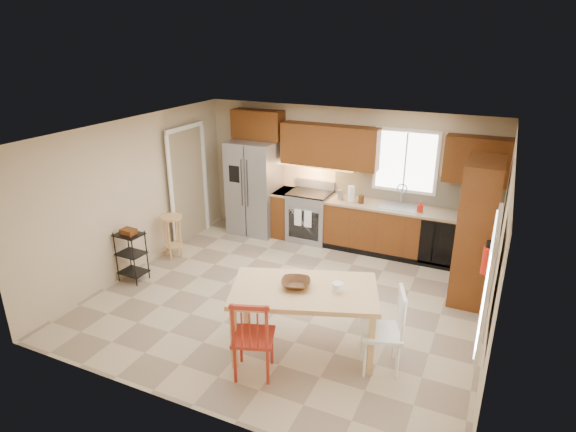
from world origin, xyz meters
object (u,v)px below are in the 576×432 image
at_px(fire_extinguisher, 487,260).
at_px(chair_red, 253,335).
at_px(soap_bottle, 420,207).
at_px(chair_white, 381,330).
at_px(table_bowl, 296,287).
at_px(dining_table, 304,320).
at_px(utility_cart, 132,256).
at_px(table_jar, 338,289).
at_px(refrigerator, 254,187).
at_px(pantry, 476,231).
at_px(bar_stool, 173,237).
at_px(range_stove, 310,217).

bearing_deg(fire_extinguisher, chair_red, -140.99).
distance_m(soap_bottle, chair_white, 3.15).
relative_size(chair_white, table_bowl, 2.90).
distance_m(dining_table, utility_cart, 3.24).
bearing_deg(fire_extinguisher, utility_cart, -172.66).
bearing_deg(table_jar, refrigerator, 132.09).
xyz_separation_m(refrigerator, pantry, (4.13, -0.93, 0.14)).
xyz_separation_m(pantry, chair_white, (-0.79, -2.20, -0.54)).
xyz_separation_m(soap_bottle, utility_cart, (-3.98, -2.61, -0.58)).
xyz_separation_m(soap_bottle, pantry, (0.95, -0.90, 0.05)).
height_order(soap_bottle, fire_extinguisher, fire_extinguisher).
bearing_deg(fire_extinguisher, chair_white, -130.58).
xyz_separation_m(fire_extinguisher, table_bowl, (-2.05, -1.20, -0.24)).
relative_size(chair_white, utility_cart, 1.23).
height_order(dining_table, bar_stool, dining_table).
distance_m(fire_extinguisher, chair_red, 3.00).
relative_size(dining_table, chair_white, 1.70).
bearing_deg(pantry, bar_stool, -171.36).
height_order(fire_extinguisher, utility_cart, fire_extinguisher).
relative_size(pantry, chair_white, 2.05).
distance_m(refrigerator, pantry, 4.23).
relative_size(range_stove, bar_stool, 1.20).
bearing_deg(range_stove, utility_cart, -125.88).
distance_m(table_jar, bar_stool, 3.82).
distance_m(refrigerator, chair_white, 4.60).
xyz_separation_m(soap_bottle, chair_red, (-1.14, -3.80, -0.48)).
relative_size(table_bowl, bar_stool, 0.46).
relative_size(soap_bottle, table_bowl, 0.54).
xyz_separation_m(fire_extinguisher, bar_stool, (-5.07, 0.31, -0.72)).
distance_m(pantry, bar_stool, 4.97).
height_order(range_stove, pantry, pantry).
height_order(dining_table, chair_red, chair_red).
height_order(refrigerator, utility_cart, refrigerator).
bearing_deg(fire_extinguisher, table_bowl, -149.55).
bearing_deg(soap_bottle, fire_extinguisher, -59.47).
distance_m(soap_bottle, fire_extinguisher, 2.27).
bearing_deg(table_jar, pantry, 57.68).
xyz_separation_m(range_stove, chair_red, (0.89, -3.89, 0.05)).
distance_m(range_stove, bar_stool, 2.56).
distance_m(chair_red, chair_white, 1.48).
bearing_deg(chair_red, bar_stool, 122.72).
bearing_deg(soap_bottle, pantry, -43.45).
bearing_deg(utility_cart, refrigerator, 75.68).
bearing_deg(dining_table, fire_extinguisher, 12.44).
bearing_deg(chair_red, soap_bottle, 53.94).
height_order(soap_bottle, table_bowl, soap_bottle).
bearing_deg(utility_cart, table_bowl, -7.42).
bearing_deg(table_jar, dining_table, -164.05).
xyz_separation_m(soap_bottle, table_jar, (-0.41, -3.04, -0.10)).
bearing_deg(range_stove, fire_extinguisher, -32.62).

